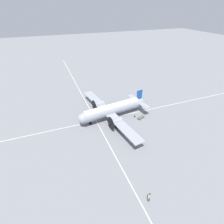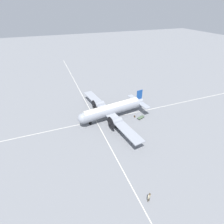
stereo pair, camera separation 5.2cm
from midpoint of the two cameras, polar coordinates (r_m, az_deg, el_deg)
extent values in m
plane|color=slate|center=(46.52, 0.03, -1.82)|extent=(300.00, 300.00, 0.00)
cube|color=silver|center=(45.40, -5.16, -2.93)|extent=(120.00, 0.16, 0.01)
cube|color=silver|center=(46.55, 0.02, -1.80)|extent=(0.16, 120.00, 0.01)
cylinder|color=#9399A3|center=(45.21, 0.03, 0.75)|extent=(4.97, 16.29, 2.68)
cylinder|color=silver|center=(44.83, 0.03, 1.55)|extent=(4.06, 15.40, 1.88)
sphere|color=#9399A3|center=(42.46, -9.46, -2.03)|extent=(2.55, 2.55, 2.55)
cylinder|color=#9399A3|center=(49.06, 8.24, 3.27)|extent=(1.91, 3.32, 1.48)
cube|color=#194799|center=(48.53, 8.97, 5.38)|extent=(0.39, 1.77, 3.09)
cube|color=#9399A3|center=(49.22, 8.62, 3.51)|extent=(8.88, 2.81, 0.10)
cube|color=#9399A3|center=(44.90, -1.27, 0.00)|extent=(27.42, 6.45, 0.20)
cylinder|color=#9399A3|center=(41.41, 1.45, -3.05)|extent=(1.86, 2.93, 1.48)
cylinder|color=black|center=(40.79, -0.38, -3.65)|extent=(3.07, 0.49, 3.10)
sphere|color=black|center=(40.74, -0.55, -3.71)|extent=(0.52, 0.52, 0.52)
cylinder|color=#9399A3|center=(48.37, -4.18, 2.48)|extent=(1.86, 2.93, 1.48)
cylinder|color=black|center=(47.84, -5.80, 2.04)|extent=(3.07, 0.49, 3.10)
sphere|color=black|center=(47.80, -5.95, 2.00)|extent=(0.52, 0.52, 0.52)
cylinder|color=#4C4C51|center=(42.16, 1.75, -4.15)|extent=(0.18, 0.18, 0.99)
cylinder|color=black|center=(42.45, 1.74, -4.69)|extent=(0.46, 1.13, 1.10)
cylinder|color=#4C4C51|center=(49.01, -3.84, 1.46)|extent=(0.18, 0.18, 0.99)
cylinder|color=black|center=(49.27, -3.82, 0.97)|extent=(0.46, 1.13, 1.10)
cylinder|color=#4C4C51|center=(43.88, -7.13, -3.19)|extent=(0.14, 0.14, 0.88)
cylinder|color=black|center=(44.13, -7.09, -3.66)|extent=(0.28, 0.72, 0.70)
cylinder|color=#473D2D|center=(30.42, 12.13, -26.01)|extent=(0.13, 0.13, 0.89)
cylinder|color=#473D2D|center=(30.31, 11.76, -26.29)|extent=(0.13, 0.13, 0.89)
cube|color=beige|center=(29.71, 12.13, -25.35)|extent=(0.31, 0.47, 0.67)
sphere|color=tan|center=(29.31, 12.25, -24.84)|extent=(0.30, 0.30, 0.30)
cylinder|color=beige|center=(29.87, 12.50, -25.10)|extent=(0.10, 0.10, 0.64)
cylinder|color=beige|center=(29.62, 11.74, -25.68)|extent=(0.10, 0.10, 0.64)
cube|color=navy|center=(29.61, 12.32, -25.39)|extent=(0.02, 0.06, 0.43)
cylinder|color=#473D2D|center=(29.21, 12.28, -24.70)|extent=(0.38, 0.38, 0.07)
cube|color=#47331E|center=(46.94, 7.44, -1.46)|extent=(0.46, 0.20, 0.45)
cube|color=#312315|center=(46.80, 7.46, -1.19)|extent=(0.16, 0.14, 0.02)
cube|color=#4C6047|center=(46.70, 9.39, -1.73)|extent=(1.56, 2.19, 0.04)
cube|color=#4C6047|center=(47.23, 10.16, -1.04)|extent=(0.85, 0.36, 0.04)
cylinder|color=#4C6047|center=(47.08, 10.55, -1.36)|extent=(0.04, 0.04, 0.22)
cylinder|color=#4C6047|center=(47.49, 9.76, -0.95)|extent=(0.04, 0.04, 0.22)
cylinder|color=black|center=(46.10, 9.11, -2.43)|extent=(0.16, 0.28, 0.28)
cylinder|color=black|center=(46.46, 8.43, -2.06)|extent=(0.16, 0.28, 0.28)
cylinder|color=black|center=(47.12, 10.30, -1.72)|extent=(0.16, 0.28, 0.28)
cylinder|color=black|center=(47.48, 9.62, -1.36)|extent=(0.16, 0.28, 0.28)
cube|color=orange|center=(42.75, 6.13, -5.49)|extent=(0.46, 0.46, 0.03)
cone|color=orange|center=(42.57, 6.15, -5.18)|extent=(0.39, 0.39, 0.60)
camera|label=1|loc=(0.03, -89.97, 0.02)|focal=28.00mm
camera|label=2|loc=(0.03, 90.03, -0.02)|focal=28.00mm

